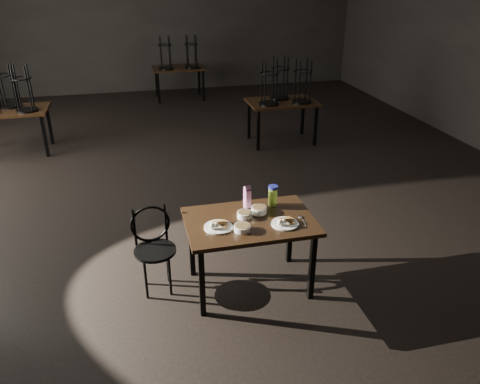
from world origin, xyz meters
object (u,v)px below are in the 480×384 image
object	(u,v)px
main_table	(250,227)
water_bottle	(273,195)
juice_carton	(247,197)
bentwood_chair	(153,243)

from	to	relation	value
main_table	water_bottle	world-z (taller)	water_bottle
juice_carton	bentwood_chair	size ratio (longest dim) A/B	0.28
main_table	juice_carton	distance (m)	0.31
water_bottle	main_table	bearing A→B (deg)	-141.27
main_table	bentwood_chair	distance (m)	0.94
juice_carton	water_bottle	distance (m)	0.26
juice_carton	water_bottle	bearing A→B (deg)	-3.36
bentwood_chair	water_bottle	bearing A→B (deg)	-5.56
main_table	juice_carton	world-z (taller)	juice_carton
juice_carton	bentwood_chair	xyz separation A→B (m)	(-0.93, -0.03, -0.36)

